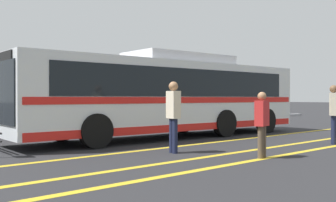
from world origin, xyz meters
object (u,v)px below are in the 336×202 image
at_px(parked_car_1, 25,115).
at_px(pedestrian_0, 262,121).
at_px(pedestrian_2, 173,112).
at_px(pedestrian_1, 334,110).
at_px(transit_bus, 168,95).
at_px(parked_car_2, 139,112).
at_px(parked_car_3, 206,110).

relative_size(parked_car_1, pedestrian_0, 3.02).
bearing_deg(pedestrian_2, pedestrian_0, 40.20).
height_order(parked_car_1, pedestrian_1, pedestrian_1).
distance_m(transit_bus, pedestrian_2, 4.11).
xyz_separation_m(pedestrian_0, pedestrian_1, (4.01, 0.15, 0.16)).
xyz_separation_m(parked_car_2, parked_car_3, (5.02, 0.19, 0.01)).
distance_m(parked_car_3, pedestrian_0, 13.27).
height_order(parked_car_2, pedestrian_2, pedestrian_2).
relative_size(transit_bus, pedestrian_0, 7.57).
relative_size(parked_car_3, pedestrian_2, 2.17).
bearing_deg(parked_car_3, pedestrian_1, -24.71).
height_order(transit_bus, parked_car_1, transit_bus).
bearing_deg(parked_car_2, transit_bus, -26.99).
bearing_deg(transit_bus, parked_car_3, -53.70).
bearing_deg(parked_car_2, pedestrian_2, -33.53).
relative_size(pedestrian_1, pedestrian_2, 0.98).
bearing_deg(parked_car_2, parked_car_1, -94.94).
distance_m(transit_bus, pedestrian_1, 5.57).
bearing_deg(pedestrian_0, parked_car_2, 54.46).
height_order(parked_car_1, parked_car_2, parked_car_1).
bearing_deg(pedestrian_2, parked_car_2, 161.93).
relative_size(transit_bus, pedestrian_2, 6.43).
distance_m(transit_bus, parked_car_1, 5.96).
bearing_deg(pedestrian_1, parked_car_2, 61.22).
bearing_deg(parked_car_1, parked_car_2, 84.86).
xyz_separation_m(transit_bus, parked_car_1, (-3.33, 4.89, -0.78)).
xyz_separation_m(transit_bus, pedestrian_0, (-1.62, -5.16, -0.66)).
xyz_separation_m(transit_bus, pedestrian_2, (-2.63, -3.13, -0.48)).
relative_size(parked_car_2, pedestrian_1, 2.35).
relative_size(parked_car_1, pedestrian_1, 2.60).
height_order(transit_bus, parked_car_2, transit_bus).
height_order(pedestrian_1, pedestrian_2, pedestrian_2).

